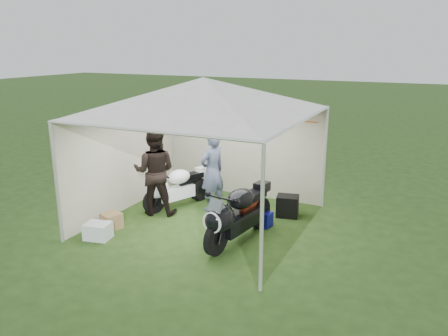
{
  "coord_description": "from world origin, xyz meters",
  "views": [
    {
      "loc": [
        4.02,
        -7.54,
        3.59
      ],
      "look_at": [
        0.28,
        0.35,
        1.13
      ],
      "focal_mm": 35.0,
      "sensor_mm": 36.0,
      "label": 1
    }
  ],
  "objects_px": {
    "person_blue_jacket": "(212,172)",
    "crate_0": "(98,231)",
    "canopy_tent": "(204,99)",
    "motorcycle_black": "(236,213)",
    "equipment_box": "(287,206)",
    "motorcycle_white": "(174,187)",
    "crate_1": "(112,221)",
    "person_dark_jacket": "(155,172)",
    "paddock_stand": "(262,219)"
  },
  "relations": [
    {
      "from": "person_blue_jacket",
      "to": "crate_0",
      "type": "distance_m",
      "value": 2.77
    },
    {
      "from": "canopy_tent",
      "to": "crate_0",
      "type": "relative_size",
      "value": 12.0
    },
    {
      "from": "motorcycle_black",
      "to": "equipment_box",
      "type": "height_order",
      "value": "motorcycle_black"
    },
    {
      "from": "motorcycle_white",
      "to": "crate_1",
      "type": "bearing_deg",
      "value": -85.52
    },
    {
      "from": "person_dark_jacket",
      "to": "person_blue_jacket",
      "type": "relative_size",
      "value": 1.08
    },
    {
      "from": "person_dark_jacket",
      "to": "person_blue_jacket",
      "type": "xyz_separation_m",
      "value": [
        1.03,
        0.74,
        -0.07
      ]
    },
    {
      "from": "motorcycle_white",
      "to": "motorcycle_black",
      "type": "bearing_deg",
      "value": -4.97
    },
    {
      "from": "motorcycle_white",
      "to": "person_blue_jacket",
      "type": "height_order",
      "value": "person_blue_jacket"
    },
    {
      "from": "paddock_stand",
      "to": "motorcycle_white",
      "type": "bearing_deg",
      "value": 176.43
    },
    {
      "from": "canopy_tent",
      "to": "motorcycle_white",
      "type": "height_order",
      "value": "canopy_tent"
    },
    {
      "from": "paddock_stand",
      "to": "crate_1",
      "type": "distance_m",
      "value": 3.06
    },
    {
      "from": "person_dark_jacket",
      "to": "paddock_stand",
      "type": "bearing_deg",
      "value": 167.24
    },
    {
      "from": "motorcycle_white",
      "to": "person_dark_jacket",
      "type": "bearing_deg",
      "value": -87.35
    },
    {
      "from": "canopy_tent",
      "to": "person_blue_jacket",
      "type": "relative_size",
      "value": 3.18
    },
    {
      "from": "motorcycle_black",
      "to": "canopy_tent",
      "type": "bearing_deg",
      "value": 156.22
    },
    {
      "from": "person_dark_jacket",
      "to": "equipment_box",
      "type": "xyz_separation_m",
      "value": [
        2.68,
        1.08,
        -0.73
      ]
    },
    {
      "from": "paddock_stand",
      "to": "equipment_box",
      "type": "relative_size",
      "value": 0.89
    },
    {
      "from": "paddock_stand",
      "to": "person_dark_jacket",
      "type": "xyz_separation_m",
      "value": [
        -2.36,
        -0.34,
        0.81
      ]
    },
    {
      "from": "crate_0",
      "to": "crate_1",
      "type": "bearing_deg",
      "value": 100.13
    },
    {
      "from": "motorcycle_white",
      "to": "canopy_tent",
      "type": "bearing_deg",
      "value": 0.23
    },
    {
      "from": "equipment_box",
      "to": "paddock_stand",
      "type": "bearing_deg",
      "value": -113.41
    },
    {
      "from": "crate_1",
      "to": "motorcycle_black",
      "type": "bearing_deg",
      "value": 10.48
    },
    {
      "from": "equipment_box",
      "to": "crate_0",
      "type": "relative_size",
      "value": 0.98
    },
    {
      "from": "motorcycle_white",
      "to": "paddock_stand",
      "type": "height_order",
      "value": "motorcycle_white"
    },
    {
      "from": "crate_1",
      "to": "motorcycle_white",
      "type": "bearing_deg",
      "value": 71.14
    },
    {
      "from": "canopy_tent",
      "to": "equipment_box",
      "type": "relative_size",
      "value": 12.2
    },
    {
      "from": "person_dark_jacket",
      "to": "crate_1",
      "type": "xyz_separation_m",
      "value": [
        -0.35,
        -1.08,
        -0.8
      ]
    },
    {
      "from": "crate_0",
      "to": "canopy_tent",
      "type": "bearing_deg",
      "value": 47.75
    },
    {
      "from": "canopy_tent",
      "to": "paddock_stand",
      "type": "bearing_deg",
      "value": 15.06
    },
    {
      "from": "person_blue_jacket",
      "to": "motorcycle_white",
      "type": "bearing_deg",
      "value": -50.21
    },
    {
      "from": "equipment_box",
      "to": "crate_0",
      "type": "height_order",
      "value": "equipment_box"
    },
    {
      "from": "person_dark_jacket",
      "to": "person_blue_jacket",
      "type": "distance_m",
      "value": 1.27
    },
    {
      "from": "equipment_box",
      "to": "crate_1",
      "type": "relative_size",
      "value": 1.31
    },
    {
      "from": "person_dark_jacket",
      "to": "crate_0",
      "type": "height_order",
      "value": "person_dark_jacket"
    },
    {
      "from": "motorcycle_black",
      "to": "person_dark_jacket",
      "type": "bearing_deg",
      "value": 174.01
    },
    {
      "from": "motorcycle_black",
      "to": "crate_0",
      "type": "bearing_deg",
      "value": -148.67
    },
    {
      "from": "motorcycle_black",
      "to": "equipment_box",
      "type": "relative_size",
      "value": 4.55
    },
    {
      "from": "motorcycle_white",
      "to": "person_blue_jacket",
      "type": "distance_m",
      "value": 0.97
    },
    {
      "from": "motorcycle_black",
      "to": "paddock_stand",
      "type": "xyz_separation_m",
      "value": [
        0.16,
        0.95,
        -0.43
      ]
    },
    {
      "from": "crate_0",
      "to": "paddock_stand",
      "type": "bearing_deg",
      "value": 36.45
    },
    {
      "from": "paddock_stand",
      "to": "person_dark_jacket",
      "type": "relative_size",
      "value": 0.21
    },
    {
      "from": "equipment_box",
      "to": "person_blue_jacket",
      "type": "bearing_deg",
      "value": -168.53
    },
    {
      "from": "motorcycle_black",
      "to": "crate_0",
      "type": "height_order",
      "value": "motorcycle_black"
    },
    {
      "from": "paddock_stand",
      "to": "crate_1",
      "type": "bearing_deg",
      "value": -152.3
    },
    {
      "from": "motorcycle_white",
      "to": "crate_0",
      "type": "bearing_deg",
      "value": -78.68
    },
    {
      "from": "person_dark_jacket",
      "to": "canopy_tent",
      "type": "bearing_deg",
      "value": 160.62
    },
    {
      "from": "motorcycle_black",
      "to": "crate_1",
      "type": "relative_size",
      "value": 5.95
    },
    {
      "from": "person_blue_jacket",
      "to": "equipment_box",
      "type": "bearing_deg",
      "value": 123.86
    },
    {
      "from": "person_blue_jacket",
      "to": "paddock_stand",
      "type": "bearing_deg",
      "value": 95.65
    },
    {
      "from": "motorcycle_white",
      "to": "person_dark_jacket",
      "type": "xyz_separation_m",
      "value": [
        -0.18,
        -0.48,
        0.46
      ]
    }
  ]
}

